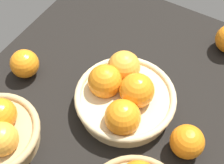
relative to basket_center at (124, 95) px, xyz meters
The scene contains 4 objects.
market_tray 6.34cm from the basket_center, 86.13° to the right, with size 84.00×72.00×3.00cm, color black.
basket_center is the anchor object (origin of this frame).
loose_orange_front_gap 18.18cm from the basket_center, 79.13° to the left, with size 7.67×7.67×7.67cm, color orange.
loose_orange_side_gap 27.62cm from the basket_center, 80.86° to the right, with size 7.56×7.56×7.56cm, color orange.
Camera 1 is at (38.24, 22.06, 70.91)cm, focal length 51.25 mm.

